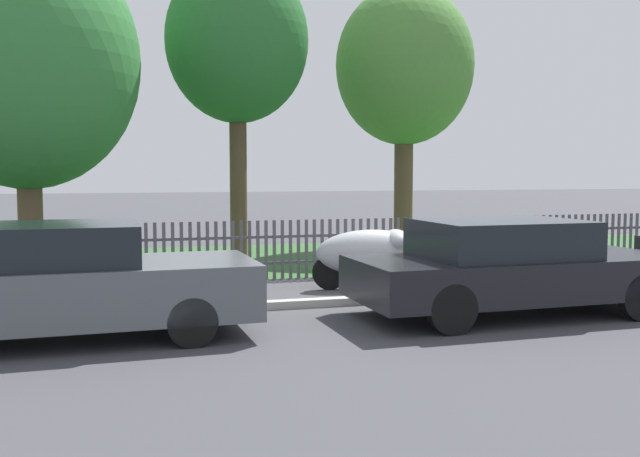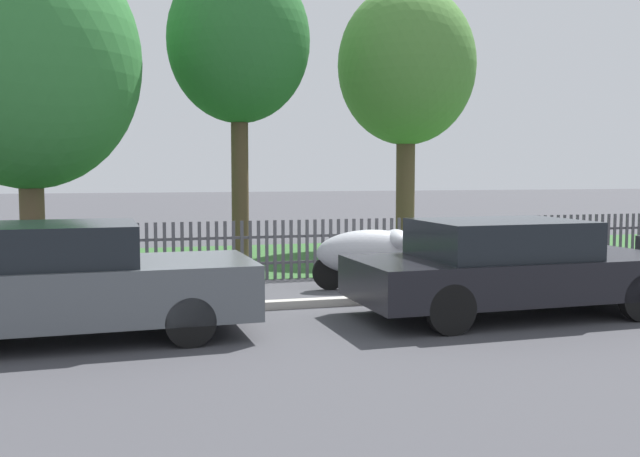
{
  "view_description": "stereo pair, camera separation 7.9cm",
  "coord_description": "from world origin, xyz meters",
  "px_view_note": "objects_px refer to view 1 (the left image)",
  "views": [
    {
      "loc": [
        -4.92,
        -10.05,
        2.02
      ],
      "look_at": [
        -1.75,
        1.01,
        1.1
      ],
      "focal_mm": 40.0,
      "sensor_mm": 36.0,
      "label": 1
    },
    {
      "loc": [
        -4.84,
        -10.07,
        2.02
      ],
      "look_at": [
        -1.75,
        1.01,
        1.1
      ],
      "focal_mm": 40.0,
      "sensor_mm": 36.0,
      "label": 2
    }
  ],
  "objects_px": {
    "tree_nearest_kerb": "(25,61)",
    "tree_behind_motorcycle": "(237,42)",
    "tree_mid_park": "(405,67)",
    "parked_car_black_saloon": "(59,282)",
    "parked_car_navy_estate": "(510,266)",
    "covered_motorcycle": "(373,252)"
  },
  "relations": [
    {
      "from": "parked_car_black_saloon",
      "to": "parked_car_navy_estate",
      "type": "relative_size",
      "value": 0.99
    },
    {
      "from": "parked_car_black_saloon",
      "to": "tree_mid_park",
      "type": "bearing_deg",
      "value": 44.48
    },
    {
      "from": "parked_car_black_saloon",
      "to": "covered_motorcycle",
      "type": "relative_size",
      "value": 2.26
    },
    {
      "from": "covered_motorcycle",
      "to": "tree_behind_motorcycle",
      "type": "distance_m",
      "value": 6.9
    },
    {
      "from": "tree_mid_park",
      "to": "tree_nearest_kerb",
      "type": "bearing_deg",
      "value": -169.89
    },
    {
      "from": "tree_nearest_kerb",
      "to": "tree_mid_park",
      "type": "relative_size",
      "value": 1.01
    },
    {
      "from": "parked_car_navy_estate",
      "to": "tree_nearest_kerb",
      "type": "distance_m",
      "value": 10.35
    },
    {
      "from": "parked_car_black_saloon",
      "to": "covered_motorcycle",
      "type": "bearing_deg",
      "value": 25.49
    },
    {
      "from": "parked_car_black_saloon",
      "to": "tree_nearest_kerb",
      "type": "height_order",
      "value": "tree_nearest_kerb"
    },
    {
      "from": "parked_car_black_saloon",
      "to": "tree_nearest_kerb",
      "type": "distance_m",
      "value": 7.56
    },
    {
      "from": "tree_behind_motorcycle",
      "to": "tree_mid_park",
      "type": "distance_m",
      "value": 4.43
    },
    {
      "from": "tree_behind_motorcycle",
      "to": "tree_mid_park",
      "type": "xyz_separation_m",
      "value": [
        4.39,
        0.51,
        -0.32
      ]
    },
    {
      "from": "tree_nearest_kerb",
      "to": "tree_behind_motorcycle",
      "type": "relative_size",
      "value": 0.99
    },
    {
      "from": "parked_car_navy_estate",
      "to": "covered_motorcycle",
      "type": "bearing_deg",
      "value": 110.08
    },
    {
      "from": "parked_car_navy_estate",
      "to": "tree_mid_park",
      "type": "bearing_deg",
      "value": 76.12
    },
    {
      "from": "tree_behind_motorcycle",
      "to": "tree_mid_park",
      "type": "relative_size",
      "value": 1.03
    },
    {
      "from": "parked_car_black_saloon",
      "to": "covered_motorcycle",
      "type": "distance_m",
      "value": 5.55
    },
    {
      "from": "parked_car_black_saloon",
      "to": "tree_behind_motorcycle",
      "type": "height_order",
      "value": "tree_behind_motorcycle"
    },
    {
      "from": "parked_car_black_saloon",
      "to": "tree_behind_motorcycle",
      "type": "relative_size",
      "value": 0.66
    },
    {
      "from": "parked_car_black_saloon",
      "to": "tree_mid_park",
      "type": "relative_size",
      "value": 0.68
    },
    {
      "from": "parked_car_black_saloon",
      "to": "tree_mid_park",
      "type": "xyz_separation_m",
      "value": [
        7.84,
        8.19,
        3.96
      ]
    },
    {
      "from": "parked_car_navy_estate",
      "to": "tree_nearest_kerb",
      "type": "relative_size",
      "value": 0.68
    }
  ]
}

